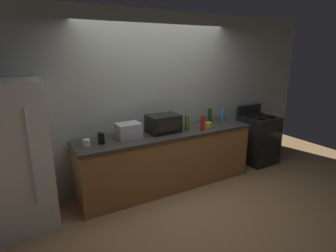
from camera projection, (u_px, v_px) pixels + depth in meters
The scene contains 14 objects.
ground_plane at pixel (181, 197), 4.11m from camera, with size 8.00×8.00×0.00m, color #A87F51.
back_wall at pixel (155, 99), 4.43m from camera, with size 6.40×0.10×2.70m, color #9EA399.
counter_run at pixel (168, 160), 4.33m from camera, with size 2.84×0.64×0.90m.
refrigerator at pixel (17, 157), 3.22m from camera, with size 0.72×0.73×1.80m.
stove_range at pixel (258, 139), 5.29m from camera, with size 0.60×0.61×1.08m.
microwave at pixel (163, 124), 4.19m from camera, with size 0.48×0.35×0.27m.
toaster_oven at pixel (129, 130), 3.93m from camera, with size 0.34×0.26×0.21m, color #B7BABF.
cordless_phone at pixel (101, 138), 3.68m from camera, with size 0.05×0.11×0.15m, color black.
bottle_wine at pixel (210, 115), 4.78m from camera, with size 0.07×0.07×0.24m, color #1E3F19.
bottle_spray_cleaner at pixel (223, 115), 4.85m from camera, with size 0.06×0.06×0.21m, color #338CE5.
bottle_olive_oil at pixel (187, 122), 4.29m from camera, with size 0.07×0.07×0.25m, color #4C6B19.
bottle_hot_sauce at pixel (203, 123), 4.27m from camera, with size 0.06×0.06×0.24m, color red.
mug_yellow at pixel (208, 125), 4.42m from camera, with size 0.09×0.09×0.10m, color yellow.
mug_white at pixel (86, 143), 3.61m from camera, with size 0.09×0.09×0.09m, color white.
Camera 1 is at (-2.01, -3.09, 2.11)m, focal length 29.43 mm.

